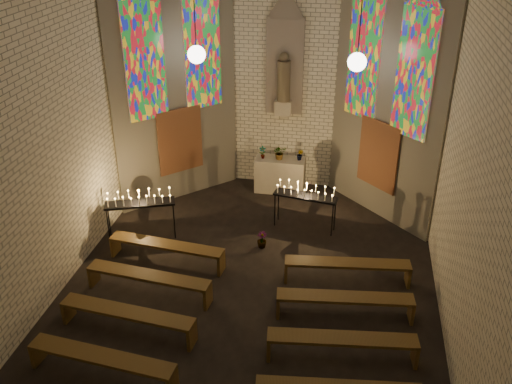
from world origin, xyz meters
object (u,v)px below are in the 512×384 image
at_px(aisle_flower_pot, 262,240).
at_px(votive_stand_right, 305,193).
at_px(altar, 280,175).
at_px(votive_stand_left, 139,200).

relative_size(aisle_flower_pot, votive_stand_right, 0.25).
height_order(altar, votive_stand_left, votive_stand_left).
height_order(votive_stand_left, votive_stand_right, votive_stand_left).
relative_size(votive_stand_left, votive_stand_right, 1.05).
xyz_separation_m(votive_stand_left, votive_stand_right, (3.91, 1.18, -0.06)).
xyz_separation_m(aisle_flower_pot, votive_stand_right, (0.91, 1.08, 0.80)).
xyz_separation_m(altar, votive_stand_left, (-3.00, -3.10, 0.56)).
height_order(altar, aisle_flower_pot, altar).
distance_m(aisle_flower_pot, votive_stand_right, 1.63).
relative_size(altar, votive_stand_right, 0.86).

